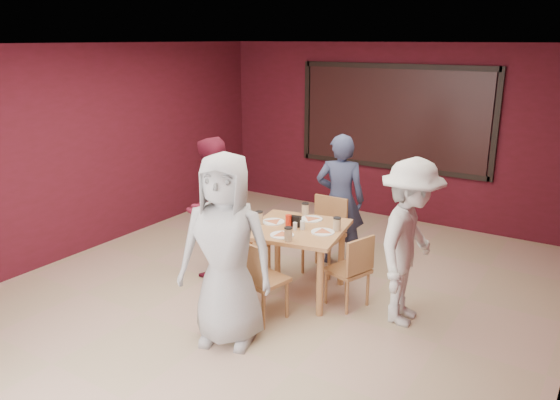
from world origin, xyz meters
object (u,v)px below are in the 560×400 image
Objects in this scene: chair_back at (326,230)px; diner_left at (211,207)px; diner_front at (226,250)px; chair_left at (244,238)px; diner_back at (340,200)px; dining_table at (297,236)px; chair_right at (352,267)px; chair_front at (258,276)px; diner_right at (409,243)px.

chair_back is 0.54× the size of diner_left.
diner_left is (-1.15, 1.18, -0.08)m from diner_front.
diner_back is (0.79, 1.02, 0.36)m from chair_left.
diner_front reaches higher than diner_left.
chair_right is (0.68, 0.03, -0.24)m from dining_table.
diner_front is (-0.00, -2.02, 0.41)m from chair_back.
diner_back is at bearing 123.01° from chair_right.
chair_front is 0.51× the size of diner_right.
diner_back reaches higher than chair_left.
diner_left is at bearing -163.14° from chair_left.
diner_back is at bearing 89.92° from chair_front.
chair_left is at bearing 102.78° from diner_left.
chair_right is 1.92m from diner_left.
diner_front reaches higher than diner_right.
diner_back is (-0.69, 1.06, 0.39)m from chair_right.
chair_right is (1.47, -0.04, -0.03)m from chair_left.
diner_left is at bearing 90.56° from diner_right.
diner_front is at bearing -60.19° from chair_left.
diner_right is at bearing 25.08° from diner_front.
diner_front is at bearing -90.10° from chair_back.
chair_back is 0.45m from diner_back.
chair_front is 0.52× the size of diner_left.
diner_front reaches higher than chair_back.
diner_back is 1.65m from diner_left.
chair_right is 0.48× the size of diner_left.
diner_left is (-1.20, -0.06, 0.15)m from dining_table.
diner_left is (-1.16, -0.84, 0.33)m from chair_back.
diner_back reaches higher than chair_right.
chair_back reaches higher than chair_front.
diner_back is (0.00, 1.86, 0.36)m from chair_front.
dining_table is at bearing 88.70° from diner_left.
dining_table reaches higher than chair_left.
diner_front is 1.08× the size of diner_right.
diner_back is 1.00× the size of diner_left.
chair_back reaches higher than chair_left.
chair_right is at bearing 40.79° from diner_front.
chair_front is at bearing -90.63° from dining_table.
diner_front reaches higher than chair_left.
chair_right is at bearing -46.26° from chair_back.
diner_left reaches higher than diner_back.
chair_left is at bearing -136.14° from chair_back.
chair_left is at bearing 87.71° from diner_right.
diner_right reaches higher than diner_left.
chair_front is 1.89m from diner_back.
diner_front is 1.10× the size of diner_back.
chair_left is (-0.78, 0.83, -0.00)m from chair_front.
diner_right is (1.29, -1.02, 0.01)m from diner_back.
diner_left is at bearing 22.76° from diner_back.
chair_front is 1.07× the size of chair_right.
chair_left is (-0.79, 0.07, -0.21)m from dining_table.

